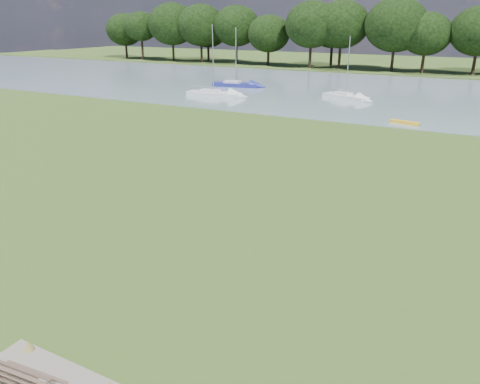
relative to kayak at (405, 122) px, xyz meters
The scene contains 8 objects.
ground 24.11m from the kayak, 95.55° to the right, with size 220.00×220.00×0.00m, color #56662A.
river 18.15m from the kayak, 97.38° to the left, with size 220.00×40.00×0.10m, color gray.
far_bank 48.06m from the kayak, 92.78° to the left, with size 220.00×20.00×0.40m, color #4C6626.
kayak is the anchor object (origin of this frame).
tree_line 45.06m from the kayak, 98.89° to the left, with size 132.72×9.81×11.87m.
sailboat_0 14.14m from the kayak, 127.91° to the left, with size 5.94×3.76×6.99m.
sailboat_1 28.76m from the kayak, 150.43° to the left, with size 6.54×2.91×7.74m.
sailboat_2 24.12m from the kayak, 166.41° to the left, with size 6.84×2.42×8.20m.
Camera 1 is at (8.84, -19.31, 8.85)m, focal length 35.00 mm.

